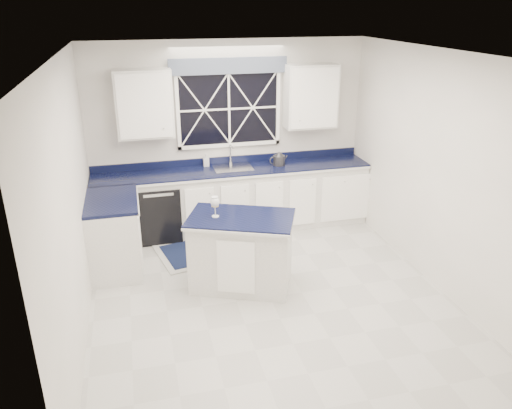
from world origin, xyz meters
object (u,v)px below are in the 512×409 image
object	(u,v)px
faucet	(231,154)
island	(241,251)
kettle	(279,159)
soap_bottle	(206,160)
wine_glass	(215,203)
dishwasher	(159,210)

from	to	relation	value
faucet	island	distance (m)	1.93
kettle	soap_bottle	xyz separation A→B (m)	(-1.04, 0.22, -0.00)
island	wine_glass	distance (m)	0.68
soap_bottle	island	bearing A→B (deg)	-86.52
dishwasher	island	size ratio (longest dim) A/B	0.60
island	soap_bottle	size ratio (longest dim) A/B	7.64
dishwasher	island	bearing A→B (deg)	-62.03
dishwasher	soap_bottle	xyz separation A→B (m)	(0.74, 0.22, 0.62)
kettle	wine_glass	bearing A→B (deg)	-136.97
dishwasher	wine_glass	xyz separation A→B (m)	(0.57, -1.52, 0.65)
faucet	wine_glass	size ratio (longest dim) A/B	1.24
faucet	dishwasher	bearing A→B (deg)	-169.98
island	kettle	distance (m)	1.94
kettle	wine_glass	world-z (taller)	kettle
faucet	island	xyz separation A→B (m)	(-0.25, -1.79, -0.65)
island	dishwasher	bearing A→B (deg)	140.68
island	soap_bottle	xyz separation A→B (m)	(-0.11, 1.82, 0.58)
dishwasher	island	distance (m)	1.81
dishwasher	faucet	world-z (taller)	faucet
island	wine_glass	bearing A→B (deg)	-172.99
wine_glass	kettle	bearing A→B (deg)	51.58
dishwasher	faucet	bearing A→B (deg)	10.02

